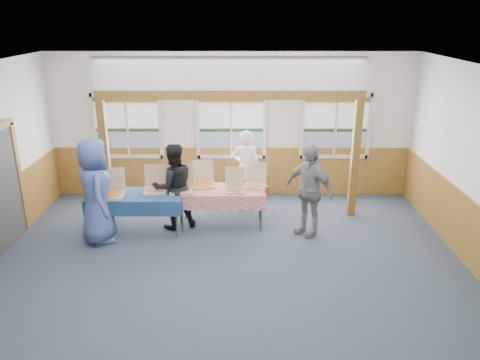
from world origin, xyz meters
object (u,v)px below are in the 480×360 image
object	(u,v)px
table_left	(136,197)
table_right	(222,192)
person_grey	(309,190)
woman_black	(174,186)
man_blue	(96,191)
woman_white	(246,169)

from	to	relation	value
table_left	table_right	distance (m)	1.63
table_left	person_grey	size ratio (longest dim) A/B	1.05
table_right	woman_black	distance (m)	0.93
table_left	woman_black	bearing A→B (deg)	20.04
man_blue	woman_white	bearing A→B (deg)	-80.83
table_right	woman_black	bearing A→B (deg)	-174.02
table_left	woman_black	size ratio (longest dim) A/B	1.09
woman_white	person_grey	size ratio (longest dim) A/B	0.97
woman_white	person_grey	bearing A→B (deg)	142.58
table_right	woman_black	world-z (taller)	woman_black
person_grey	table_right	bearing A→B (deg)	-147.45
woman_black	man_blue	world-z (taller)	man_blue
table_right	woman_black	xyz separation A→B (m)	(-0.91, -0.09, 0.14)
table_left	woman_white	bearing A→B (deg)	35.31
table_left	table_right	size ratio (longest dim) A/B	1.08
table_right	man_blue	xyz separation A→B (m)	(-2.22, -0.67, 0.27)
woman_white	woman_black	distance (m)	1.72
table_left	person_grey	xyz separation A→B (m)	(3.24, -0.08, 0.17)
woman_white	man_blue	size ratio (longest dim) A/B	0.88
woman_white	table_left	bearing A→B (deg)	40.97
table_right	man_blue	size ratio (longest dim) A/B	0.88
table_right	table_left	bearing A→B (deg)	-169.78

